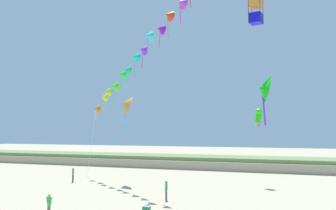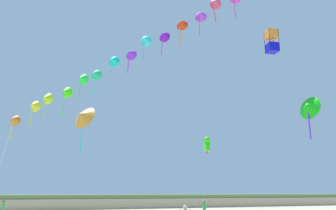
{
  "view_description": "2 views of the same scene",
  "coord_description": "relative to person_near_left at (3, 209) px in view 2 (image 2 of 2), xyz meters",
  "views": [
    {
      "loc": [
        14.99,
        -17.79,
        6.16
      ],
      "look_at": [
        3.56,
        13.55,
        8.62
      ],
      "focal_mm": 38.0,
      "sensor_mm": 36.0,
      "label": 1
    },
    {
      "loc": [
        -9.37,
        -13.09,
        2.32
      ],
      "look_at": [
        -0.89,
        8.15,
        7.93
      ],
      "focal_mm": 38.0,
      "sensor_mm": 36.0,
      "label": 2
    }
  ],
  "objects": [
    {
      "name": "person_near_left",
      "position": [
        0.0,
        0.0,
        0.0
      ],
      "size": [
        0.26,
        0.59,
        1.71
      ],
      "color": "black",
      "rests_on": "ground"
    },
    {
      "name": "dune_ridge",
      "position": [
        10.68,
        22.63,
        -0.02
      ],
      "size": [
        120.0,
        9.69,
        1.94
      ],
      "color": "tan",
      "rests_on": "ground"
    },
    {
      "name": "kite_banner_string",
      "position": [
        13.84,
        -4.05,
        16.75
      ],
      "size": [
        30.1,
        19.6,
        26.85
      ],
      "color": "#C06E20"
    },
    {
      "name": "large_kite_high_solo",
      "position": [
        22.53,
        -6.14,
        15.55
      ],
      "size": [
        1.19,
        1.19,
        2.3
      ],
      "color": "#0F0FD3"
    },
    {
      "name": "large_kite_low_lead",
      "position": [
        6.04,
        1.99,
        8.45
      ],
      "size": [
        2.74,
        2.92,
        4.81
      ],
      "color": "orange"
    },
    {
      "name": "large_kite_outer_drift",
      "position": [
        21.41,
        5.59,
        6.83
      ],
      "size": [
        1.28,
        1.34,
        2.15
      ],
      "color": "#2CE717"
    },
    {
      "name": "person_mid_center",
      "position": [
        14.5,
        -6.66,
        0.01
      ],
      "size": [
        0.24,
        0.61,
        1.74
      ],
      "color": "#474C56",
      "rests_on": "ground"
    },
    {
      "name": "large_kite_mid_trail",
      "position": [
        23.31,
        -9.18,
        8.39
      ],
      "size": [
        1.51,
        2.22,
        3.87
      ],
      "color": "#12CE14"
    }
  ]
}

